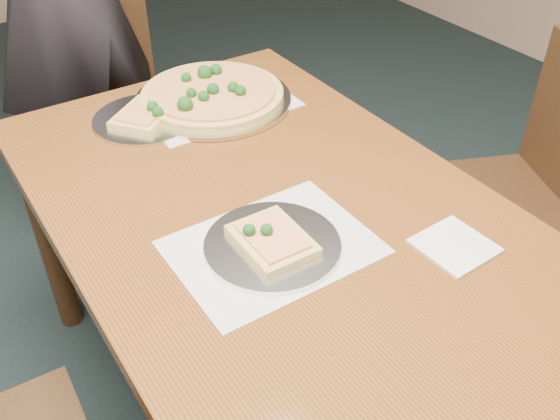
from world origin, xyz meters
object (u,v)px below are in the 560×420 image
slice_plate_near (272,242)px  slice_plate_far (145,117)px  dining_table (280,242)px  chair_far (109,97)px  pizza_pan (212,95)px  chair_right (526,181)px

slice_plate_near → slice_plate_far: slice_plate_far is taller
dining_table → slice_plate_far: bearing=99.2°
chair_far → pizza_pan: bearing=-76.2°
chair_far → chair_right: bearing=-49.9°
chair_right → slice_plate_far: chair_right is taller
dining_table → chair_far: chair_far is taller
slice_plate_near → chair_far: bearing=85.6°
slice_plate_far → dining_table: bearing=-80.8°
chair_far → slice_plate_far: (-0.10, -0.64, 0.25)m
chair_right → slice_plate_near: (-0.94, -0.06, 0.25)m
dining_table → chair_far: bearing=89.3°
chair_right → pizza_pan: 0.96m
slice_plate_near → slice_plate_far: (-0.00, 0.62, -0.00)m
dining_table → chair_right: 0.87m
slice_plate_far → chair_far: bearing=81.1°
dining_table → slice_plate_far: slice_plate_far is taller
chair_far → slice_plate_far: size_ratio=3.25×
pizza_pan → dining_table: bearing=-102.5°
chair_far → slice_plate_far: bearing=-94.0°
dining_table → slice_plate_near: size_ratio=5.36×
pizza_pan → slice_plate_near: pizza_pan is taller
chair_far → dining_table: bearing=-85.8°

